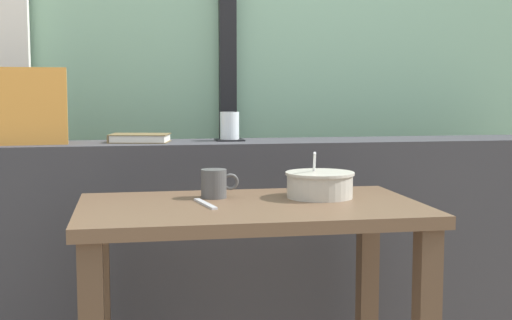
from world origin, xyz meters
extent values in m
cube|color=black|center=(0.15, 1.01, 1.30)|extent=(0.07, 0.05, 2.60)
cube|color=#38383D|center=(0.00, 0.55, 0.41)|extent=(2.80, 0.29, 0.82)
cube|color=brown|center=(-0.36, 0.20, 0.33)|extent=(0.06, 0.06, 0.65)
cube|color=brown|center=(0.50, 0.20, 0.33)|extent=(0.06, 0.06, 0.65)
cube|color=brown|center=(0.07, -0.03, 0.67)|extent=(0.96, 0.57, 0.03)
cube|color=black|center=(0.09, 0.58, 0.82)|extent=(0.10, 0.10, 0.00)
cylinder|color=white|center=(0.09, 0.58, 0.87)|extent=(0.07, 0.07, 0.10)
cylinder|color=gold|center=(0.09, 0.58, 0.86)|extent=(0.06, 0.06, 0.06)
cube|color=brown|center=(-0.23, 0.56, 0.82)|extent=(0.22, 0.17, 0.00)
cube|color=silver|center=(-0.23, 0.56, 0.83)|extent=(0.22, 0.17, 0.02)
cube|color=brown|center=(-0.23, 0.56, 0.85)|extent=(0.22, 0.17, 0.00)
cube|color=brown|center=(-0.33, 0.58, 0.83)|extent=(0.03, 0.13, 0.03)
cube|color=#D18938|center=(-0.64, 0.55, 0.95)|extent=(0.33, 0.16, 0.26)
cylinder|color=#BCB7A8|center=(0.29, 0.04, 0.73)|extent=(0.20, 0.20, 0.08)
cylinder|color=#BCB7A8|center=(0.29, 0.04, 0.76)|extent=(0.20, 0.20, 0.01)
cylinder|color=#9E5B33|center=(0.29, 0.04, 0.71)|extent=(0.17, 0.17, 0.04)
cylinder|color=silver|center=(0.28, 0.07, 0.77)|extent=(0.04, 0.13, 0.12)
ellipsoid|color=silver|center=(0.28, 0.09, 0.73)|extent=(0.03, 0.05, 0.01)
cube|color=silver|center=(-0.06, -0.03, 0.69)|extent=(0.05, 0.17, 0.01)
cylinder|color=#4C4C4C|center=(-0.02, 0.09, 0.73)|extent=(0.08, 0.08, 0.08)
torus|color=#4C4C4C|center=(0.03, 0.09, 0.73)|extent=(0.05, 0.01, 0.05)
camera|label=1|loc=(-0.27, -1.96, 1.01)|focal=49.46mm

